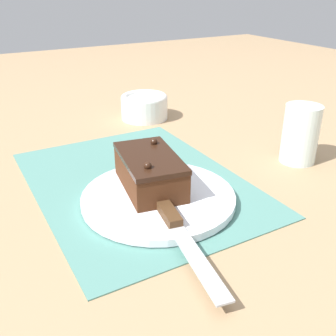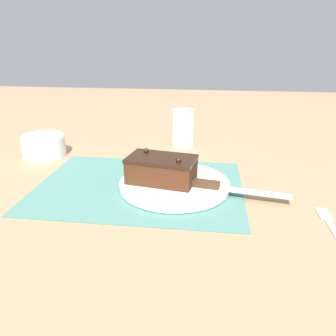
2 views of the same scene
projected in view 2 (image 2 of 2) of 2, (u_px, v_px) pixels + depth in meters
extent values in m
plane|color=#9E7F5B|center=(140.00, 186.00, 0.74)|extent=(3.00, 3.00, 0.00)
cube|color=slate|center=(140.00, 185.00, 0.74)|extent=(0.46, 0.34, 0.00)
cylinder|color=white|center=(174.00, 185.00, 0.73)|extent=(0.24, 0.24, 0.01)
cube|color=#472614|center=(162.00, 170.00, 0.73)|extent=(0.16, 0.11, 0.05)
cube|color=black|center=(162.00, 158.00, 0.72)|extent=(0.16, 0.11, 0.01)
sphere|color=black|center=(179.00, 160.00, 0.68)|extent=(0.01, 0.01, 0.01)
sphere|color=black|center=(146.00, 151.00, 0.74)|extent=(0.01, 0.01, 0.01)
cube|color=#472D19|center=(203.00, 184.00, 0.70)|extent=(0.07, 0.03, 0.01)
cube|color=#B7BABF|center=(255.00, 193.00, 0.67)|extent=(0.15, 0.05, 0.00)
cylinder|color=silver|center=(183.00, 128.00, 1.00)|extent=(0.07, 0.07, 0.11)
cylinder|color=white|center=(44.00, 147.00, 0.93)|extent=(0.12, 0.12, 0.05)
torus|color=white|center=(43.00, 137.00, 0.92)|extent=(0.12, 0.12, 0.02)
cube|color=#B7BABF|center=(324.00, 214.00, 0.62)|extent=(0.02, 0.05, 0.01)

